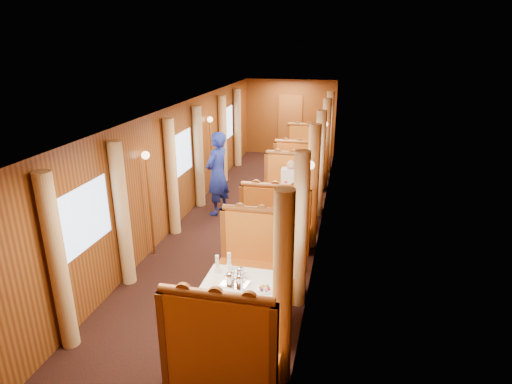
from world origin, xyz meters
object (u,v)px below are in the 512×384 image
(table_far, at_px, (303,164))
(banquette_far_fwd, at_px, (299,173))
(passenger, at_px, (290,181))
(steward, at_px, (217,174))
(banquette_mid_fwd, at_px, (276,227))
(tea_tray, at_px, (235,283))
(table_mid, at_px, (284,210))
(banquette_mid_aft, at_px, (291,191))
(teapot_right, at_px, (240,282))
(banquette_near_fwd, at_px, (222,354))
(fruit_plate, at_px, (265,289))
(table_near, at_px, (244,305))
(banquette_far_aft, at_px, (307,154))
(teapot_left, at_px, (230,280))
(banquette_near_aft, at_px, (260,265))
(rose_vase_mid, at_px, (286,184))
(teapot_back, at_px, (240,274))
(rose_vase_far, at_px, (305,145))

(table_far, height_order, banquette_far_fwd, banquette_far_fwd)
(passenger, bearing_deg, steward, -165.01)
(banquette_mid_fwd, xyz_separation_m, tea_tray, (-0.10, -2.57, 0.33))
(table_mid, relative_size, banquette_mid_aft, 0.78)
(table_mid, height_order, banquette_far_fwd, banquette_far_fwd)
(teapot_right, bearing_deg, banquette_mid_aft, 86.61)
(banquette_near_fwd, bearing_deg, fruit_plate, 70.30)
(tea_tray, bearing_deg, banquette_far_fwd, 89.10)
(table_near, xyz_separation_m, table_far, (0.00, 7.00, 0.00))
(banquette_far_aft, distance_m, teapot_left, 8.16)
(banquette_near_aft, relative_size, table_far, 1.28)
(table_far, relative_size, tea_tray, 3.09)
(banquette_far_fwd, bearing_deg, table_far, 90.00)
(teapot_right, distance_m, steward, 4.30)
(banquette_near_aft, xyz_separation_m, banquette_far_aft, (0.00, 7.00, 0.00))
(table_far, bearing_deg, banquette_mid_aft, -90.00)
(tea_tray, xyz_separation_m, teapot_left, (-0.05, -0.04, 0.07))
(table_near, xyz_separation_m, steward, (-1.57, 3.89, 0.56))
(steward, bearing_deg, banquette_mid_aft, 129.89)
(table_far, relative_size, passenger, 1.38)
(banquette_mid_fwd, xyz_separation_m, steward, (-1.57, 1.40, 0.51))
(table_far, xyz_separation_m, rose_vase_mid, (0.02, -3.48, 0.55))
(banquette_near_aft, distance_m, steward, 3.31)
(banquette_near_fwd, bearing_deg, teapot_left, 99.42)
(fruit_plate, xyz_separation_m, passenger, (-0.31, 4.46, -0.03))
(table_far, distance_m, teapot_right, 7.14)
(banquette_near_aft, relative_size, steward, 0.72)
(tea_tray, relative_size, rose_vase_mid, 0.94)
(tea_tray, bearing_deg, passenger, 88.76)
(tea_tray, relative_size, passenger, 0.45)
(banquette_near_aft, distance_m, teapot_right, 1.20)
(banquette_near_aft, relative_size, rose_vase_mid, 3.72)
(banquette_near_aft, bearing_deg, banquette_near_fwd, -90.00)
(table_far, height_order, teapot_back, teapot_back)
(banquette_far_fwd, relative_size, teapot_back, 8.26)
(banquette_mid_aft, xyz_separation_m, rose_vase_far, (0.03, 2.49, 0.50))
(banquette_near_fwd, height_order, banquette_mid_fwd, same)
(rose_vase_mid, bearing_deg, banquette_far_aft, 90.19)
(teapot_left, bearing_deg, banquette_mid_fwd, 100.24)
(banquette_far_aft, xyz_separation_m, teapot_back, (-0.07, -7.96, 0.39))
(tea_tray, bearing_deg, banquette_far_aft, 89.32)
(banquette_far_fwd, distance_m, tea_tray, 6.08)
(banquette_mid_aft, xyz_separation_m, teapot_back, (-0.07, -4.46, 0.39))
(table_near, height_order, teapot_left, teapot_left)
(teapot_left, bearing_deg, fruit_plate, 10.74)
(rose_vase_mid, bearing_deg, passenger, 91.11)
(banquette_mid_fwd, bearing_deg, steward, 138.18)
(banquette_near_aft, distance_m, rose_vase_mid, 2.55)
(banquette_near_aft, height_order, passenger, banquette_near_aft)
(banquette_far_fwd, bearing_deg, banquette_far_aft, 90.00)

